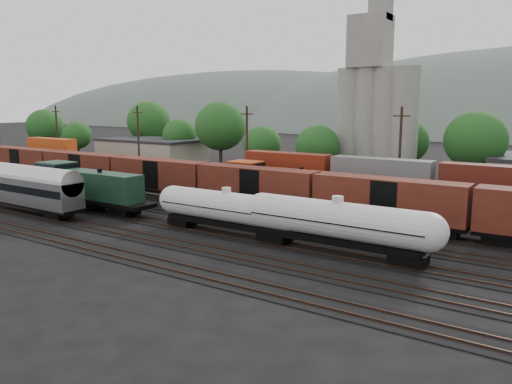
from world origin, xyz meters
The scene contains 13 objects.
ground centered at (0.00, 0.00, 0.00)m, with size 600.00×600.00×0.00m, color black.
tracks centered at (0.00, 0.00, 0.05)m, with size 180.00×33.20×0.20m.
green_locomotive centered at (-16.93, -5.00, 2.85)m, with size 19.04×3.36×5.04m.
tank_car_a centered at (4.32, -5.00, 2.55)m, with size 16.33×2.92×4.28m.
tank_car_b centered at (15.64, -5.00, 2.74)m, with size 17.62×3.15×4.62m.
passenger_coach centered at (-23.33, -10.00, 3.24)m, with size 23.24×2.87×5.28m.
orange_locomotive centered at (0.88, 10.00, 2.74)m, with size 19.36×3.23×4.84m.
boxcar_string centered at (1.05, 5.00, 3.12)m, with size 169.00×2.90×4.20m.
container_wall centered at (6.97, 15.00, 2.71)m, with size 178.40×2.60×5.80m.
grain_silo centered at (3.28, 36.00, 11.26)m, with size 13.40×5.00×29.00m.
industrial_sheds centered at (6.63, 35.25, 2.56)m, with size 119.38×17.26×5.10m.
tree_band centered at (8.69, 36.88, 7.46)m, with size 161.90×22.85×14.06m.
utility_poles centered at (0.00, 22.00, 6.21)m, with size 122.20×0.36×12.00m.
Camera 1 is at (32.13, -41.77, 12.25)m, focal length 35.00 mm.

